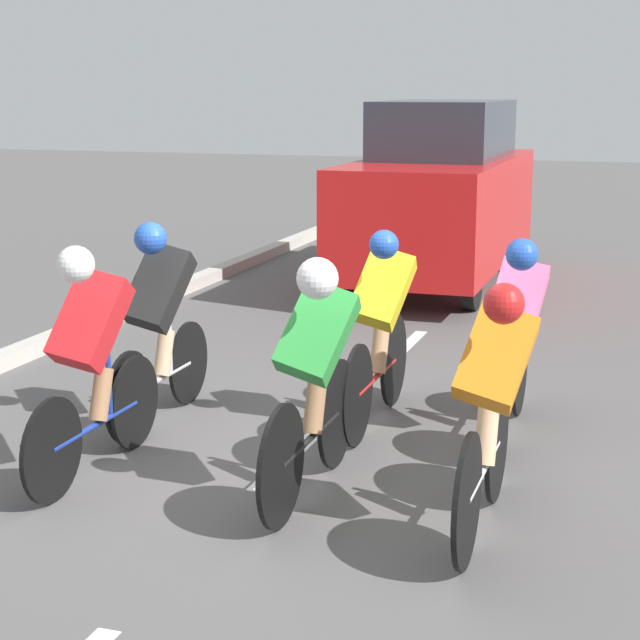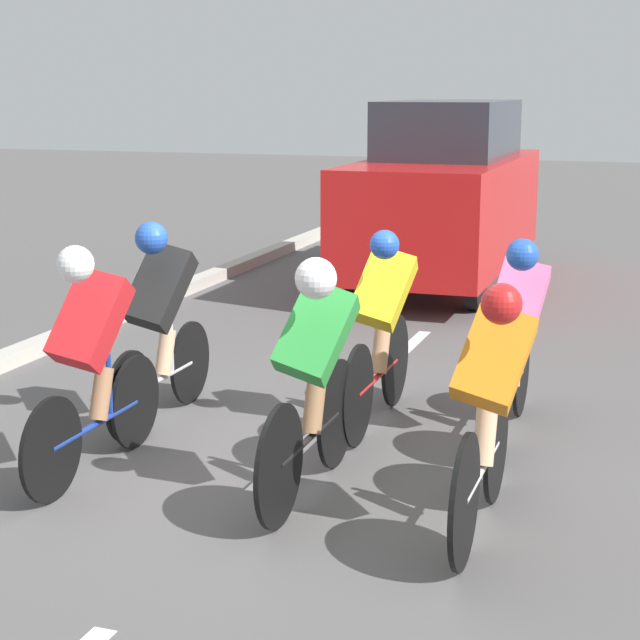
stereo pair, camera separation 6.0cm
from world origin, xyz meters
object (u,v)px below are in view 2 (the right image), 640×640
at_px(cyclist_green, 314,371).
at_px(cyclist_orange, 489,405).
at_px(cyclist_black, 160,316).
at_px(cyclist_yellow, 381,325).
at_px(cyclist_pink, 516,334).
at_px(cyclist_red, 91,354).
at_px(support_car, 445,195).

xyz_separation_m(cyclist_green, cyclist_orange, (-1.08, 0.21, -0.04)).
bearing_deg(cyclist_black, cyclist_yellow, -163.24).
bearing_deg(cyclist_pink, cyclist_green, 57.71).
bearing_deg(cyclist_black, cyclist_red, 94.68).
height_order(cyclist_yellow, support_car, support_car).
relative_size(cyclist_pink, cyclist_green, 0.98).
relative_size(cyclist_green, cyclist_orange, 1.04).
bearing_deg(cyclist_red, cyclist_orange, 176.98).
relative_size(cyclist_green, cyclist_red, 1.04).
distance_m(cyclist_yellow, cyclist_green, 1.48).
relative_size(cyclist_black, support_car, 0.36).
relative_size(cyclist_pink, cyclist_black, 1.05).
height_order(cyclist_green, cyclist_black, cyclist_black).
xyz_separation_m(cyclist_black, cyclist_orange, (-2.60, 1.24, -0.05)).
height_order(cyclist_pink, support_car, support_car).
distance_m(cyclist_pink, cyclist_green, 1.79).
bearing_deg(cyclist_red, cyclist_yellow, -132.58).
xyz_separation_m(cyclist_yellow, cyclist_red, (1.44, 1.57, 0.05)).
distance_m(cyclist_yellow, cyclist_black, 1.60).
bearing_deg(cyclist_green, cyclist_red, 3.26).
height_order(cyclist_yellow, cyclist_black, cyclist_black).
bearing_deg(cyclist_green, cyclist_black, -33.79).
distance_m(cyclist_green, support_car, 7.29).
xyz_separation_m(cyclist_black, support_car, (-0.74, -6.22, 0.31)).
xyz_separation_m(cyclist_orange, cyclist_red, (2.51, -0.13, 0.05)).
height_order(cyclist_green, cyclist_red, cyclist_red).
bearing_deg(cyclist_orange, cyclist_pink, -86.11).
height_order(cyclist_yellow, cyclist_red, cyclist_red).
bearing_deg(cyclist_red, cyclist_green, -176.74).
height_order(cyclist_green, cyclist_orange, cyclist_green).
distance_m(cyclist_red, support_car, 7.36).
distance_m(cyclist_pink, cyclist_black, 2.54).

